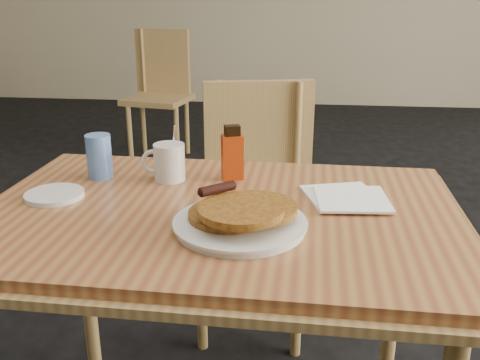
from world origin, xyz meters
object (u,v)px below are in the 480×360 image
object	(u,v)px
blue_tumbler	(99,156)
main_table	(220,226)
coffee_mug	(168,161)
syrup_bottle	(232,155)
chair_main_far	(256,184)
chair_wall_extra	(160,83)
pancake_plate	(241,218)

from	to	relation	value
blue_tumbler	main_table	bearing A→B (deg)	-27.51
coffee_mug	blue_tumbler	world-z (taller)	coffee_mug
main_table	blue_tumbler	bearing A→B (deg)	152.49
coffee_mug	syrup_bottle	xyz separation A→B (m)	(0.17, 0.03, 0.02)
coffee_mug	syrup_bottle	bearing A→B (deg)	7.28
syrup_bottle	blue_tumbler	world-z (taller)	syrup_bottle
chair_main_far	syrup_bottle	size ratio (longest dim) A/B	6.24
coffee_mug	blue_tumbler	bearing A→B (deg)	179.09
main_table	chair_wall_extra	bearing A→B (deg)	107.31
chair_main_far	coffee_mug	distance (m)	0.63
main_table	coffee_mug	distance (m)	0.26
chair_main_far	pancake_plate	xyz separation A→B (m)	(0.04, -0.84, 0.23)
pancake_plate	syrup_bottle	bearing A→B (deg)	100.40
main_table	blue_tumbler	xyz separation A→B (m)	(-0.35, 0.18, 0.10)
syrup_bottle	pancake_plate	bearing A→B (deg)	-97.89
chair_wall_extra	coffee_mug	world-z (taller)	chair_wall_extra
blue_tumbler	chair_wall_extra	bearing A→B (deg)	101.28
chair_main_far	syrup_bottle	distance (m)	0.59
chair_wall_extra	blue_tumbler	world-z (taller)	chair_wall_extra
main_table	pancake_plate	world-z (taller)	pancake_plate
blue_tumbler	pancake_plate	bearing A→B (deg)	-34.65
chair_main_far	syrup_bottle	xyz separation A→B (m)	(-0.02, -0.52, 0.27)
syrup_bottle	chair_main_far	bearing A→B (deg)	69.38
blue_tumbler	syrup_bottle	bearing A→B (deg)	4.47
chair_main_far	coffee_mug	size ratio (longest dim) A/B	5.94
pancake_plate	syrup_bottle	size ratio (longest dim) A/B	1.94
syrup_bottle	main_table	bearing A→B (deg)	-109.37
pancake_plate	blue_tumbler	distance (m)	0.50
coffee_mug	blue_tumbler	distance (m)	0.19
main_table	coffee_mug	size ratio (longest dim) A/B	7.57
main_table	pancake_plate	bearing A→B (deg)	-59.01
chair_main_far	syrup_bottle	bearing A→B (deg)	-105.00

